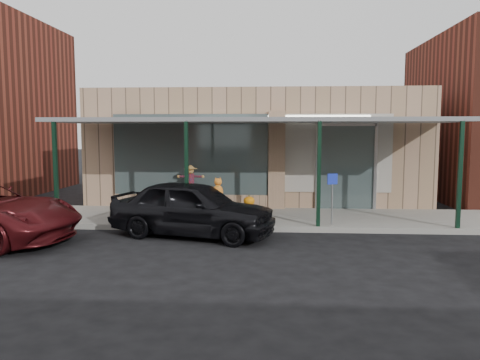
# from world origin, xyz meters

# --- Properties ---
(ground) EXTENTS (120.00, 120.00, 0.00)m
(ground) POSITION_xyz_m (0.00, 0.00, 0.00)
(ground) COLOR black
(ground) RESTS_ON ground
(sidewalk) EXTENTS (40.00, 3.20, 0.15)m
(sidewalk) POSITION_xyz_m (0.00, 3.60, 0.07)
(sidewalk) COLOR gray
(sidewalk) RESTS_ON ground
(storefront) EXTENTS (12.00, 6.25, 4.20)m
(storefront) POSITION_xyz_m (-0.00, 8.16, 2.09)
(storefront) COLOR tan
(storefront) RESTS_ON ground
(awning) EXTENTS (12.00, 3.00, 3.04)m
(awning) POSITION_xyz_m (0.00, 3.56, 3.01)
(awning) COLOR gray
(awning) RESTS_ON ground
(block_buildings_near) EXTENTS (61.00, 8.00, 8.00)m
(block_buildings_near) POSITION_xyz_m (2.01, 9.20, 3.77)
(block_buildings_near) COLOR maroon
(block_buildings_near) RESTS_ON ground
(barrel_scarecrow) EXTENTS (0.87, 0.76, 1.50)m
(barrel_scarecrow) POSITION_xyz_m (-2.10, 4.51, 0.65)
(barrel_scarecrow) COLOR #43271B
(barrel_scarecrow) RESTS_ON sidewalk
(barrel_pumpkin) EXTENTS (0.80, 0.80, 0.72)m
(barrel_pumpkin) POSITION_xyz_m (-0.12, 3.04, 0.41)
(barrel_pumpkin) COLOR #43271B
(barrel_pumpkin) RESTS_ON sidewalk
(handicap_sign) EXTENTS (0.28, 0.11, 1.42)m
(handicap_sign) POSITION_xyz_m (2.20, 2.40, 1.06)
(handicap_sign) COLOR gray
(handicap_sign) RESTS_ON sidewalk
(parked_sedan) EXTENTS (4.61, 2.80, 1.47)m
(parked_sedan) POSITION_xyz_m (-1.51, 1.39, 0.74)
(parked_sedan) COLOR black
(parked_sedan) RESTS_ON ground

